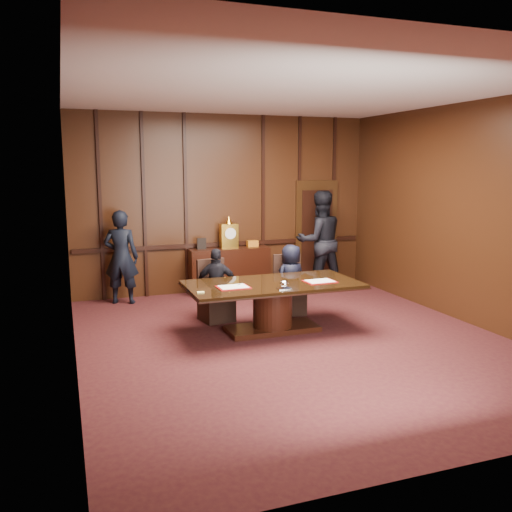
{
  "coord_description": "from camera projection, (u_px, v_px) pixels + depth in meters",
  "views": [
    {
      "loc": [
        -3.06,
        -6.88,
        2.51
      ],
      "look_at": [
        -0.13,
        1.32,
        1.05
      ],
      "focal_mm": 38.0,
      "sensor_mm": 36.0,
      "label": 1
    }
  ],
  "objects": [
    {
      "name": "witness_left",
      "position": [
        121.0,
        257.0,
        9.86
      ],
      "size": [
        0.73,
        0.61,
        1.72
      ],
      "primitive_type": "imported",
      "rotation": [
        0.0,
        0.0,
        2.78
      ],
      "color": "black",
      "rests_on": "ground"
    },
    {
      "name": "conference_table",
      "position": [
        273.0,
        299.0,
        8.22
      ],
      "size": [
        2.62,
        1.32,
        0.76
      ],
      "color": "black",
      "rests_on": "ground"
    },
    {
      "name": "folder_right",
      "position": [
        320.0,
        281.0,
        8.23
      ],
      "size": [
        0.47,
        0.35,
        0.02
      ],
      "rotation": [
        0.0,
        0.0,
        0.03
      ],
      "color": "#9D0F0E",
      "rests_on": "conference_table"
    },
    {
      "name": "witness_right",
      "position": [
        320.0,
        241.0,
        10.9
      ],
      "size": [
        1.01,
        0.81,
        2.02
      ],
      "primitive_type": "imported",
      "rotation": [
        0.0,
        0.0,
        3.1
      ],
      "color": "black",
      "rests_on": "ground"
    },
    {
      "name": "chair_left",
      "position": [
        216.0,
        303.0,
        8.85
      ],
      "size": [
        0.56,
        0.56,
        0.99
      ],
      "rotation": [
        0.0,
        0.0,
        0.18
      ],
      "color": "black",
      "rests_on": "ground"
    },
    {
      "name": "inkstand",
      "position": [
        284.0,
        285.0,
        7.75
      ],
      "size": [
        0.2,
        0.14,
        0.12
      ],
      "color": "white",
      "rests_on": "conference_table"
    },
    {
      "name": "signatory_right",
      "position": [
        291.0,
        280.0,
        9.16
      ],
      "size": [
        0.67,
        0.52,
        1.2
      ],
      "primitive_type": "imported",
      "rotation": [
        0.0,
        0.0,
        3.4
      ],
      "color": "black",
      "rests_on": "ground"
    },
    {
      "name": "signatory_left",
      "position": [
        217.0,
        285.0,
        8.73
      ],
      "size": [
        0.76,
        0.51,
        1.2
      ],
      "primitive_type": "imported",
      "rotation": [
        0.0,
        0.0,
        2.8
      ],
      "color": "black",
      "rests_on": "ground"
    },
    {
      "name": "sideboard",
      "position": [
        229.0,
        268.0,
        10.77
      ],
      "size": [
        1.6,
        0.45,
        1.54
      ],
      "color": "black",
      "rests_on": "ground"
    },
    {
      "name": "notepad",
      "position": [
        201.0,
        292.0,
        7.52
      ],
      "size": [
        0.11,
        0.08,
        0.01
      ],
      "primitive_type": "cube",
      "rotation": [
        0.0,
        0.0,
        -0.14
      ],
      "color": "#FDF17B",
      "rests_on": "conference_table"
    },
    {
      "name": "room",
      "position": [
        297.0,
        221.0,
        7.68
      ],
      "size": [
        7.0,
        7.04,
        3.5
      ],
      "color": "#330E13",
      "rests_on": "ground"
    },
    {
      "name": "folder_left",
      "position": [
        233.0,
        287.0,
        7.84
      ],
      "size": [
        0.47,
        0.34,
        0.02
      ],
      "rotation": [
        0.0,
        0.0,
        0.02
      ],
      "color": "#9D0F0E",
      "rests_on": "conference_table"
    },
    {
      "name": "chair_right",
      "position": [
        289.0,
        296.0,
        9.29
      ],
      "size": [
        0.54,
        0.54,
        0.99
      ],
      "rotation": [
        0.0,
        0.0,
        -0.14
      ],
      "color": "black",
      "rests_on": "ground"
    }
  ]
}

